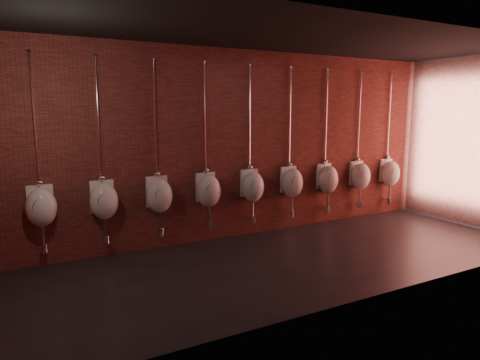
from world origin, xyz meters
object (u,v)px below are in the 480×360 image
object	(u,v)px
urinal_0	(41,206)
urinal_1	(104,200)
urinal_4	(252,186)
urinal_2	(159,195)
urinal_6	(328,179)
urinal_3	(208,190)
urinal_7	(360,175)
urinal_8	(390,173)
urinal_5	(292,182)

from	to	relation	value
urinal_0	urinal_1	xyz separation A→B (m)	(0.84, 0.00, 0.00)
urinal_4	urinal_0	bearing A→B (deg)	180.00
urinal_0	urinal_2	size ratio (longest dim) A/B	1.00
urinal_6	urinal_4	bearing A→B (deg)	180.00
urinal_3	urinal_7	xyz separation A→B (m)	(3.35, 0.00, 0.00)
urinal_8	urinal_4	bearing A→B (deg)	180.00
urinal_0	urinal_6	size ratio (longest dim) A/B	1.00
urinal_0	urinal_8	xyz separation A→B (m)	(6.70, 0.00, 0.00)
urinal_3	urinal_1	bearing A→B (deg)	180.00
urinal_0	urinal_3	bearing A→B (deg)	0.00
urinal_2	urinal_6	bearing A→B (deg)	0.00
urinal_1	urinal_5	world-z (taller)	same
urinal_8	urinal_7	bearing A→B (deg)	180.00
urinal_6	urinal_7	bearing A→B (deg)	0.00
urinal_1	urinal_6	xyz separation A→B (m)	(4.18, 0.00, 0.00)
urinal_2	urinal_4	xyz separation A→B (m)	(1.67, 0.00, 0.00)
urinal_7	urinal_3	bearing A→B (deg)	180.00
urinal_3	urinal_5	world-z (taller)	same
urinal_3	urinal_4	xyz separation A→B (m)	(0.84, 0.00, 0.00)
urinal_1	urinal_2	world-z (taller)	same
urinal_1	urinal_6	size ratio (longest dim) A/B	1.00
urinal_2	urinal_3	size ratio (longest dim) A/B	1.00
urinal_5	urinal_0	bearing A→B (deg)	180.00
urinal_4	urinal_6	world-z (taller)	same
urinal_5	urinal_6	bearing A→B (deg)	0.00
urinal_7	urinal_8	size ratio (longest dim) A/B	1.00
urinal_7	urinal_6	bearing A→B (deg)	180.00
urinal_3	urinal_6	world-z (taller)	same
urinal_2	urinal_4	size ratio (longest dim) A/B	1.00
urinal_0	urinal_6	xyz separation A→B (m)	(5.02, 0.00, 0.00)
urinal_3	urinal_0	bearing A→B (deg)	180.00
urinal_3	urinal_6	xyz separation A→B (m)	(2.51, 0.00, 0.00)
urinal_2	urinal_8	bearing A→B (deg)	0.00
urinal_3	urinal_8	bearing A→B (deg)	0.00
urinal_2	urinal_4	world-z (taller)	same
urinal_2	urinal_6	xyz separation A→B (m)	(3.35, 0.00, 0.00)
urinal_1	urinal_3	world-z (taller)	same
urinal_2	urinal_4	distance (m)	1.67
urinal_1	urinal_7	world-z (taller)	same
urinal_2	urinal_3	world-z (taller)	same
urinal_0	urinal_2	world-z (taller)	same
urinal_3	urinal_8	size ratio (longest dim) A/B	1.00
urinal_2	urinal_7	world-z (taller)	same
urinal_5	urinal_8	world-z (taller)	same
urinal_1	urinal_7	xyz separation A→B (m)	(5.02, 0.00, 0.00)
urinal_1	urinal_6	distance (m)	4.18
urinal_0	urinal_4	bearing A→B (deg)	0.00
urinal_3	urinal_8	distance (m)	4.18
urinal_0	urinal_2	distance (m)	1.67
urinal_1	urinal_6	bearing A→B (deg)	0.00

